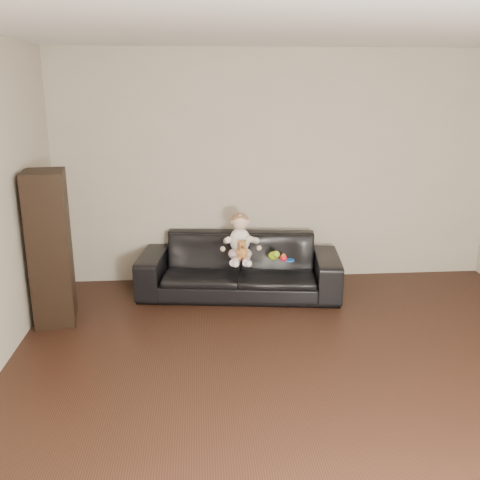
{
  "coord_description": "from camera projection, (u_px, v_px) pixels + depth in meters",
  "views": [
    {
      "loc": [
        -0.9,
        -3.25,
        2.17
      ],
      "look_at": [
        -0.47,
        2.15,
        0.63
      ],
      "focal_mm": 40.0,
      "sensor_mm": 36.0,
      "label": 1
    }
  ],
  "objects": [
    {
      "name": "toy_blue_disc",
      "position": [
        289.0,
        260.0,
        5.65
      ],
      "size": [
        0.12,
        0.12,
        0.01
      ],
      "primitive_type": "cylinder",
      "rotation": [
        0.0,
        0.0,
        -0.22
      ],
      "color": "blue",
      "rests_on": "sofa"
    },
    {
      "name": "wall_back",
      "position": [
        277.0,
        168.0,
        6.06
      ],
      "size": [
        5.0,
        0.0,
        5.0
      ],
      "primitive_type": "plane",
      "rotation": [
        1.57,
        0.0,
        0.0
      ],
      "color": "#B4AA97",
      "rests_on": "ground"
    },
    {
      "name": "floor",
      "position": [
        330.0,
        407.0,
        3.77
      ],
      "size": [
        5.5,
        5.5,
        0.0
      ],
      "primitive_type": "plane",
      "color": "black",
      "rests_on": "ground"
    },
    {
      "name": "shelf_item",
      "position": [
        49.0,
        214.0,
        4.93
      ],
      "size": [
        0.22,
        0.28,
        0.28
      ],
      "primitive_type": "cube",
      "rotation": [
        0.0,
        0.0,
        0.17
      ],
      "color": "silver",
      "rests_on": "cabinet"
    },
    {
      "name": "baby",
      "position": [
        240.0,
        240.0,
        5.61
      ],
      "size": [
        0.38,
        0.45,
        0.51
      ],
      "rotation": [
        0.0,
        0.0,
        -0.25
      ],
      "color": "#F5CFD9",
      "rests_on": "sofa"
    },
    {
      "name": "teddy_bear",
      "position": [
        242.0,
        250.0,
        5.48
      ],
      "size": [
        0.14,
        0.14,
        0.2
      ],
      "rotation": [
        0.0,
        0.0,
        -0.49
      ],
      "color": "#AE6D31",
      "rests_on": "sofa"
    },
    {
      "name": "sofa",
      "position": [
        239.0,
        266.0,
        5.81
      ],
      "size": [
        2.24,
        1.11,
        0.63
      ],
      "primitive_type": "imported",
      "rotation": [
        0.0,
        0.0,
        -0.13
      ],
      "color": "black",
      "rests_on": "floor"
    },
    {
      "name": "cabinet",
      "position": [
        50.0,
        248.0,
        5.02
      ],
      "size": [
        0.44,
        0.55,
        1.45
      ],
      "primitive_type": "cube",
      "rotation": [
        0.0,
        0.0,
        0.17
      ],
      "color": "black",
      "rests_on": "floor"
    },
    {
      "name": "ceiling",
      "position": [
        351.0,
        11.0,
        3.06
      ],
      "size": [
        5.5,
        5.5,
        0.0
      ],
      "primitive_type": "plane",
      "rotation": [
        3.14,
        0.0,
        0.0
      ],
      "color": "#B4AA97",
      "rests_on": "ground"
    },
    {
      "name": "toy_green",
      "position": [
        273.0,
        256.0,
        5.67
      ],
      "size": [
        0.14,
        0.16,
        0.09
      ],
      "primitive_type": "ellipsoid",
      "rotation": [
        0.0,
        0.0,
        -0.3
      ],
      "color": "#9ED018",
      "rests_on": "sofa"
    },
    {
      "name": "toy_rattle",
      "position": [
        284.0,
        258.0,
        5.61
      ],
      "size": [
        0.1,
        0.1,
        0.08
      ],
      "primitive_type": "sphere",
      "rotation": [
        0.0,
        0.0,
        -0.34
      ],
      "color": "red",
      "rests_on": "sofa"
    }
  ]
}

